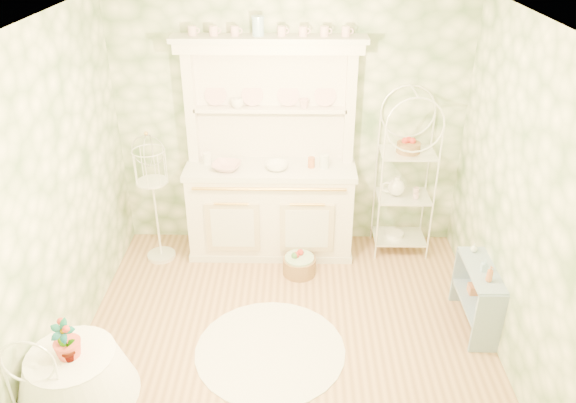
{
  "coord_description": "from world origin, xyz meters",
  "views": [
    {
      "loc": [
        0.07,
        -3.7,
        3.42
      ],
      "look_at": [
        0.0,
        0.5,
        1.15
      ],
      "focal_mm": 35.0,
      "sensor_mm": 36.0,
      "label": 1
    }
  ],
  "objects_px": {
    "side_shelf": "(477,296)",
    "bakers_rack": "(406,172)",
    "kitchen_dresser": "(270,154)",
    "birdcage_stand": "(155,201)",
    "floor_basket": "(299,264)",
    "round_table": "(79,390)"
  },
  "relations": [
    {
      "from": "side_shelf",
      "to": "bakers_rack",
      "type": "bearing_deg",
      "value": 113.77
    },
    {
      "from": "side_shelf",
      "to": "kitchen_dresser",
      "type": "bearing_deg",
      "value": 149.92
    },
    {
      "from": "side_shelf",
      "to": "birdcage_stand",
      "type": "relative_size",
      "value": 0.55
    },
    {
      "from": "kitchen_dresser",
      "to": "bakers_rack",
      "type": "relative_size",
      "value": 1.22
    },
    {
      "from": "bakers_rack",
      "to": "birdcage_stand",
      "type": "distance_m",
      "value": 2.61
    },
    {
      "from": "bakers_rack",
      "to": "side_shelf",
      "type": "distance_m",
      "value": 1.48
    },
    {
      "from": "floor_basket",
      "to": "round_table",
      "type": "bearing_deg",
      "value": -128.27
    },
    {
      "from": "round_table",
      "to": "birdcage_stand",
      "type": "bearing_deg",
      "value": 88.5
    },
    {
      "from": "round_table",
      "to": "kitchen_dresser",
      "type": "bearing_deg",
      "value": 62.75
    },
    {
      "from": "side_shelf",
      "to": "floor_basket",
      "type": "bearing_deg",
      "value": 156.85
    },
    {
      "from": "bakers_rack",
      "to": "kitchen_dresser",
      "type": "bearing_deg",
      "value": -178.13
    },
    {
      "from": "kitchen_dresser",
      "to": "side_shelf",
      "type": "bearing_deg",
      "value": -32.98
    },
    {
      "from": "round_table",
      "to": "floor_basket",
      "type": "relative_size",
      "value": 2.31
    },
    {
      "from": "floor_basket",
      "to": "birdcage_stand",
      "type": "bearing_deg",
      "value": 169.58
    },
    {
      "from": "round_table",
      "to": "floor_basket",
      "type": "bearing_deg",
      "value": 51.73
    },
    {
      "from": "bakers_rack",
      "to": "birdcage_stand",
      "type": "relative_size",
      "value": 1.36
    },
    {
      "from": "side_shelf",
      "to": "birdcage_stand",
      "type": "bearing_deg",
      "value": 164.11
    },
    {
      "from": "bakers_rack",
      "to": "birdcage_stand",
      "type": "bearing_deg",
      "value": -175.0
    },
    {
      "from": "side_shelf",
      "to": "round_table",
      "type": "height_order",
      "value": "round_table"
    },
    {
      "from": "kitchen_dresser",
      "to": "birdcage_stand",
      "type": "height_order",
      "value": "kitchen_dresser"
    },
    {
      "from": "kitchen_dresser",
      "to": "floor_basket",
      "type": "xyz_separation_m",
      "value": [
        0.31,
        -0.45,
        -1.04
      ]
    },
    {
      "from": "bakers_rack",
      "to": "floor_basket",
      "type": "bearing_deg",
      "value": -155.57
    }
  ]
}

